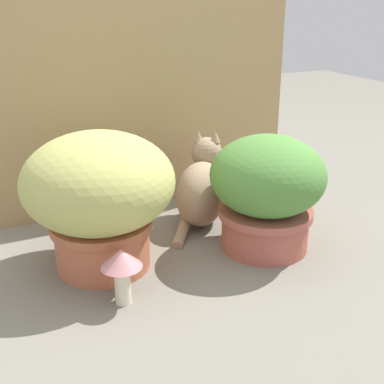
{
  "coord_description": "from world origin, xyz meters",
  "views": [
    {
      "loc": [
        -0.55,
        -1.27,
        0.76
      ],
      "look_at": [
        0.09,
        0.07,
        0.18
      ],
      "focal_mm": 47.92,
      "sensor_mm": 36.0,
      "label": 1
    }
  ],
  "objects": [
    {
      "name": "grass_planter",
      "position": [
        -0.21,
        0.05,
        0.23
      ],
      "size": [
        0.43,
        0.43,
        0.41
      ],
      "color": "#BF6746",
      "rests_on": "ground"
    },
    {
      "name": "cardboard_backdrop",
      "position": [
        0.08,
        0.46,
        0.44
      ],
      "size": [
        1.17,
        0.03,
        0.87
      ],
      "primitive_type": "cube",
      "color": "tan",
      "rests_on": "ground"
    },
    {
      "name": "ground_plane",
      "position": [
        0.0,
        0.0,
        0.0
      ],
      "size": [
        6.0,
        6.0,
        0.0
      ],
      "primitive_type": "plane",
      "color": "gray"
    },
    {
      "name": "cat",
      "position": [
        0.19,
        0.21,
        0.12
      ],
      "size": [
        0.32,
        0.32,
        0.32
      ],
      "color": "tan",
      "rests_on": "ground"
    },
    {
      "name": "mushroom_ornament_red",
      "position": [
        -0.18,
        -0.01,
        0.07
      ],
      "size": [
        0.08,
        0.08,
        0.1
      ],
      "color": "silver",
      "rests_on": "ground"
    },
    {
      "name": "mushroom_ornament_pink",
      "position": [
        -0.22,
        -0.16,
        0.11
      ],
      "size": [
        0.11,
        0.11,
        0.16
      ],
      "color": "#EDE4C2",
      "rests_on": "ground"
    },
    {
      "name": "leafy_planter",
      "position": [
        0.29,
        -0.05,
        0.2
      ],
      "size": [
        0.35,
        0.35,
        0.36
      ],
      "color": "#B45A4C",
      "rests_on": "ground"
    }
  ]
}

